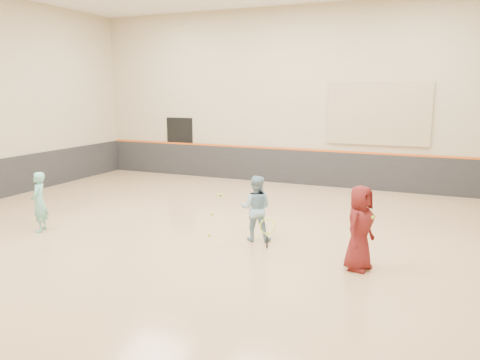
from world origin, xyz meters
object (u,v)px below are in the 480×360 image
at_px(instructor, 256,208).
at_px(spare_racket, 221,193).
at_px(girl, 39,202).
at_px(young_man, 360,228).

height_order(instructor, spare_racket, instructor).
bearing_deg(girl, young_man, 66.00).
bearing_deg(spare_racket, young_man, -42.93).
bearing_deg(spare_racket, girl, -113.43).
relative_size(girl, young_man, 0.89).
relative_size(young_man, spare_racket, 2.44).
distance_m(girl, spare_racket, 5.63).
relative_size(instructor, spare_racket, 2.24).
height_order(instructor, young_man, young_man).
height_order(girl, young_man, young_man).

